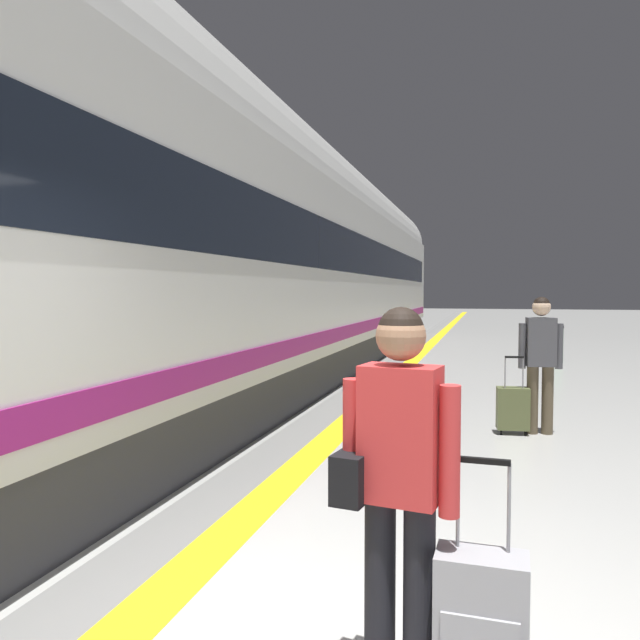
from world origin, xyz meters
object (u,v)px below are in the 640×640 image
object	(u,v)px
traveller_foreground	(396,469)
waste_bin	(554,344)
high_speed_train	(269,251)
rolling_suitcase_foreground	(481,625)
passenger_near	(541,355)
suitcase_near	(513,408)

from	to	relation	value
traveller_foreground	waste_bin	world-z (taller)	traveller_foreground
high_speed_train	rolling_suitcase_foreground	size ratio (longest dim) A/B	28.78
high_speed_train	passenger_near	xyz separation A→B (m)	(4.59, -2.92, -1.52)
traveller_foreground	rolling_suitcase_foreground	world-z (taller)	traveller_foreground
suitcase_near	waste_bin	xyz separation A→B (m)	(1.27, 8.16, 0.14)
passenger_near	suitcase_near	distance (m)	0.74
high_speed_train	rolling_suitcase_foreground	bearing A→B (deg)	-64.43
high_speed_train	passenger_near	bearing A→B (deg)	-32.47
passenger_near	waste_bin	xyz separation A→B (m)	(0.95, 8.06, -0.52)
high_speed_train	waste_bin	distance (m)	7.83
traveller_foreground	waste_bin	xyz separation A→B (m)	(1.97, 13.33, -0.52)
high_speed_train	passenger_near	size ratio (longest dim) A/B	17.92
rolling_suitcase_foreground	suitcase_near	bearing A→B (deg)	86.40
traveller_foreground	high_speed_train	bearing A→B (deg)	113.58
high_speed_train	passenger_near	distance (m)	5.65
high_speed_train	suitcase_near	size ratio (longest dim) A/B	31.26
passenger_near	suitcase_near	bearing A→B (deg)	-162.57
high_speed_train	rolling_suitcase_foreground	xyz separation A→B (m)	(3.94, -8.24, -2.14)
traveller_foreground	passenger_near	size ratio (longest dim) A/B	1.00
rolling_suitcase_foreground	waste_bin	size ratio (longest dim) A/B	1.15
passenger_near	suitcase_near	xyz separation A→B (m)	(-0.32, -0.10, -0.66)
passenger_near	traveller_foreground	bearing A→B (deg)	-100.89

